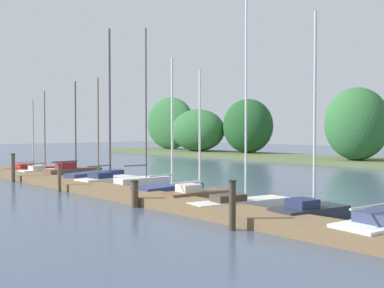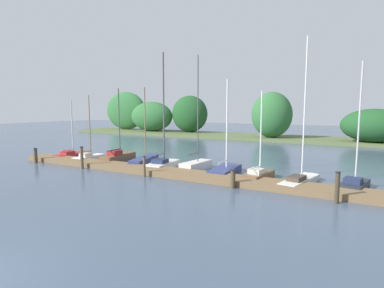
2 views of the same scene
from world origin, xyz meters
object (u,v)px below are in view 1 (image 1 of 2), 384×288
sailboat_0 (31,168)px  sailboat_9 (311,209)px  sailboat_7 (197,194)px  sailboat_8 (242,201)px  sailboat_5 (145,181)px  sailboat_1 (43,171)px  sailboat_4 (108,177)px  sailboat_6 (171,187)px  sailboat_3 (97,175)px  mooring_piling_1 (13,168)px  sailboat_2 (74,171)px  mooring_piling_4 (232,205)px  mooring_piling_3 (135,194)px  mooring_piling_2 (59,178)px

sailboat_0 → sailboat_9: bearing=-91.0°
sailboat_7 → sailboat_8: bearing=-82.4°
sailboat_5 → sailboat_7: size_ratio=1.48×
sailboat_1 → sailboat_4: sailboat_4 is taller
sailboat_4 → sailboat_6: sailboat_4 is taller
sailboat_3 → sailboat_5: sailboat_5 is taller
sailboat_8 → mooring_piling_1: sailboat_8 is taller
sailboat_6 → sailboat_2: bearing=87.2°
sailboat_7 → sailboat_9: bearing=-78.5°
sailboat_0 → sailboat_9: size_ratio=0.75×
sailboat_1 → mooring_piling_4: 19.00m
sailboat_2 → sailboat_9: 17.08m
sailboat_9 → mooring_piling_1: sailboat_9 is taller
mooring_piling_1 → mooring_piling_3: bearing=0.7°
mooring_piling_2 → sailboat_3: bearing=126.6°
sailboat_8 → mooring_piling_4: 3.42m
sailboat_4 → sailboat_7: (7.21, -0.36, -0.11)m
sailboat_6 → sailboat_7: bearing=-106.4°
sailboat_7 → sailboat_5: bearing=87.9°
sailboat_8 → mooring_piling_1: (-14.58, -2.67, 0.47)m
mooring_piling_1 → sailboat_2: bearing=86.4°
sailboat_4 → sailboat_8: size_ratio=1.00×
sailboat_3 → mooring_piling_4: sailboat_3 is taller
mooring_piling_2 → sailboat_7: bearing=22.2°
sailboat_7 → sailboat_9: (5.13, 0.24, 0.03)m
sailboat_9 → mooring_piling_3: (-5.84, -2.81, 0.15)m
sailboat_0 → sailboat_9: 22.00m
sailboat_0 → sailboat_4: 9.66m
mooring_piling_3 → sailboat_4: bearing=155.7°
sailboat_1 → sailboat_5: size_ratio=0.68×
sailboat_9 → mooring_piling_3: bearing=127.7°
sailboat_4 → sailboat_6: bearing=-91.0°
sailboat_4 → mooring_piling_1: (-4.96, -3.07, 0.37)m
sailboat_8 → sailboat_7: bearing=101.5°
sailboat_0 → mooring_piling_4: 21.51m
sailboat_4 → sailboat_8: sailboat_4 is taller
sailboat_1 → sailboat_9: size_ratio=0.80×
sailboat_8 → mooring_piling_2: 9.40m
sailboat_3 → sailboat_6: (6.91, -0.33, -0.02)m
sailboat_4 → mooring_piling_1: bearing=117.3°
sailboat_8 → mooring_piling_4: sailboat_8 is taller
sailboat_1 → sailboat_9: 19.51m
sailboat_1 → mooring_piling_4: sailboat_1 is taller
sailboat_1 → mooring_piling_1: bearing=-143.0°
sailboat_0 → sailboat_8: 19.29m
sailboat_1 → sailboat_9: bearing=-91.1°
sailboat_5 → sailboat_0: bearing=100.8°
sailboat_3 → mooring_piling_3: (8.62, -3.56, 0.17)m
sailboat_7 → mooring_piling_3: size_ratio=5.30×
sailboat_4 → sailboat_3: bearing=69.0°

